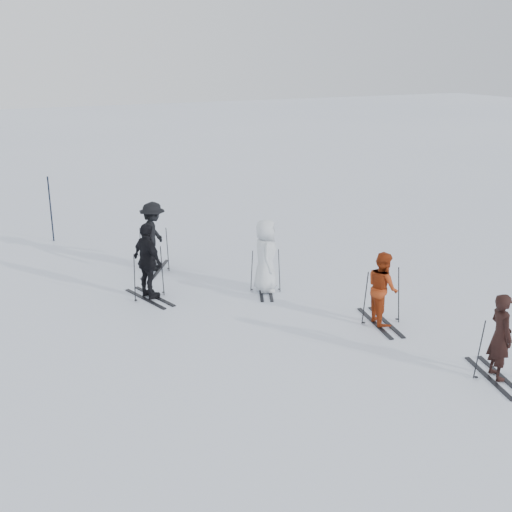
{
  "coord_description": "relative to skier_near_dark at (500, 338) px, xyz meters",
  "views": [
    {
      "loc": [
        -6.57,
        -12.79,
        5.93
      ],
      "look_at": [
        0.0,
        1.0,
        1.0
      ],
      "focal_mm": 45.0,
      "sensor_mm": 36.0,
      "label": 1
    }
  ],
  "objects": [
    {
      "name": "skier_near_dark",
      "position": [
        0.0,
        0.0,
        0.0
      ],
      "size": [
        0.55,
        0.69,
        1.67
      ],
      "primitive_type": "imported",
      "rotation": [
        0.0,
        0.0,
        1.3
      ],
      "color": "black",
      "rests_on": "ground"
    },
    {
      "name": "skis_uphill_far",
      "position": [
        -3.98,
        8.84,
        -0.2
      ],
      "size": [
        1.96,
        1.71,
        1.27
      ],
      "primitive_type": null,
      "rotation": [
        0.0,
        0.0,
        1.01
      ],
      "color": "black",
      "rests_on": "ground"
    },
    {
      "name": "skier_uphill_left",
      "position": [
        -4.74,
        6.78,
        0.12
      ],
      "size": [
        0.76,
        1.2,
        1.91
      ],
      "primitive_type": "imported",
      "rotation": [
        0.0,
        0.0,
        1.85
      ],
      "color": "black",
      "rests_on": "ground"
    },
    {
      "name": "skis_uphill_left",
      "position": [
        -4.74,
        6.78,
        -0.18
      ],
      "size": [
        1.99,
        1.41,
        1.31
      ],
      "primitive_type": null,
      "rotation": [
        0.0,
        0.0,
        1.85
      ],
      "color": "black",
      "rests_on": "ground"
    },
    {
      "name": "skis_near_dark",
      "position": [
        0.0,
        0.0,
        -0.2
      ],
      "size": [
        1.94,
        1.36,
        1.28
      ],
      "primitive_type": null,
      "rotation": [
        0.0,
        0.0,
        1.3
      ],
      "color": "black",
      "rests_on": "ground"
    },
    {
      "name": "skier_uphill_far",
      "position": [
        -3.98,
        8.84,
        0.12
      ],
      "size": [
        1.27,
        1.43,
        1.92
      ],
      "primitive_type": "imported",
      "rotation": [
        0.0,
        0.0,
        1.01
      ],
      "color": "black",
      "rests_on": "ground"
    },
    {
      "name": "ground",
      "position": [
        -2.19,
        4.95,
        -0.83
      ],
      "size": [
        120.0,
        120.0,
        0.0
      ],
      "primitive_type": "plane",
      "color": "silver",
      "rests_on": "ground"
    },
    {
      "name": "piste_marker",
      "position": [
        -6.11,
        13.02,
        0.22
      ],
      "size": [
        0.06,
        0.06,
        2.12
      ],
      "primitive_type": "cylinder",
      "rotation": [
        0.0,
        0.0,
        0.42
      ],
      "color": "black",
      "rests_on": "ground"
    },
    {
      "name": "skier_grey",
      "position": [
        -1.9,
        5.99,
        0.1
      ],
      "size": [
        0.9,
        1.07,
        1.86
      ],
      "primitive_type": "imported",
      "rotation": [
        0.0,
        0.0,
        1.17
      ],
      "color": "silver",
      "rests_on": "ground"
    },
    {
      "name": "skis_red",
      "position": [
        -0.44,
        3.04,
        -0.17
      ],
      "size": [
        1.98,
        1.31,
        1.33
      ],
      "primitive_type": null,
      "rotation": [
        0.0,
        0.0,
        1.38
      ],
      "color": "black",
      "rests_on": "ground"
    },
    {
      "name": "skier_red",
      "position": [
        -0.44,
        3.04,
        -0.01
      ],
      "size": [
        0.77,
        0.91,
        1.66
      ],
      "primitive_type": "imported",
      "rotation": [
        0.0,
        0.0,
        1.38
      ],
      "color": "maroon",
      "rests_on": "ground"
    },
    {
      "name": "skis_grey",
      "position": [
        -1.9,
        5.99,
        -0.26
      ],
      "size": [
        1.77,
        1.38,
        1.15
      ],
      "primitive_type": null,
      "rotation": [
        0.0,
        0.0,
        1.17
      ],
      "color": "black",
      "rests_on": "ground"
    }
  ]
}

